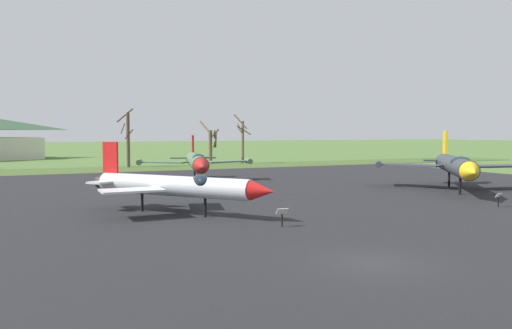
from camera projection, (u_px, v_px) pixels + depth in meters
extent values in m
plane|color=#4C6B33|center=(372.00, 263.00, 19.93)|extent=(600.00, 600.00, 0.00)
cube|color=black|center=(207.00, 203.00, 37.18)|extent=(84.76, 63.68, 0.05)
cube|color=#415828|center=(116.00, 169.00, 71.36)|extent=(144.76, 12.00, 0.06)
cylinder|color=silver|center=(172.00, 186.00, 31.67)|extent=(7.70, 9.52, 1.27)
cone|color=red|center=(262.00, 191.00, 28.78)|extent=(1.86, 1.93, 1.17)
cylinder|color=black|center=(103.00, 182.00, 34.31)|extent=(1.13, 1.10, 0.89)
ellipsoid|color=#19232D|center=(200.00, 182.00, 30.69)|extent=(0.96, 1.80, 0.90)
cube|color=silver|center=(132.00, 190.00, 30.04)|extent=(3.60, 2.13, 0.12)
cube|color=silver|center=(181.00, 183.00, 34.36)|extent=(3.00, 4.03, 0.12)
cube|color=red|center=(110.00, 157.00, 33.90)|extent=(0.87, 1.07, 2.07)
cube|color=silver|center=(101.00, 182.00, 33.00)|extent=(1.96, 1.89, 0.12)
cube|color=silver|center=(123.00, 180.00, 34.83)|extent=(1.96, 1.89, 0.12)
cylinder|color=black|center=(205.00, 208.00, 30.63)|extent=(0.17, 0.17, 1.19)
cylinder|color=black|center=(142.00, 203.00, 32.86)|extent=(0.17, 0.17, 1.19)
cylinder|color=black|center=(282.00, 221.00, 27.45)|extent=(0.08, 0.08, 0.73)
cube|color=white|center=(282.00, 211.00, 27.42)|extent=(0.66, 0.32, 0.34)
cylinder|color=#33383D|center=(455.00, 165.00, 44.74)|extent=(9.64, 11.78, 1.58)
cone|color=yellow|center=(472.00, 172.00, 37.03)|extent=(2.47, 2.59, 1.45)
cylinder|color=black|center=(443.00, 161.00, 51.72)|extent=(1.41, 1.36, 1.11)
ellipsoid|color=#19232D|center=(461.00, 163.00, 41.62)|extent=(1.09, 2.05, 1.03)
cube|color=#33383D|center=(410.00, 165.00, 47.33)|extent=(4.71, 6.20, 0.15)
cube|color=#33383D|center=(494.00, 166.00, 45.74)|extent=(6.06, 3.57, 0.15)
cylinder|color=#33383D|center=(379.00, 164.00, 48.63)|extent=(2.02, 2.36, 0.59)
cube|color=yellow|center=(445.00, 142.00, 50.59)|extent=(1.41, 1.74, 2.30)
cube|color=#33383D|center=(432.00, 160.00, 50.94)|extent=(2.25, 2.21, 0.15)
cube|color=#33383D|center=(457.00, 161.00, 50.43)|extent=(2.25, 2.21, 0.15)
cylinder|color=black|center=(460.00, 186.00, 41.91)|extent=(0.21, 0.21, 1.47)
cylinder|color=black|center=(449.00, 180.00, 47.77)|extent=(0.21, 0.21, 1.47)
cylinder|color=black|center=(498.00, 203.00, 34.76)|extent=(0.08, 0.08, 0.72)
cube|color=white|center=(498.00, 195.00, 34.73)|extent=(0.48, 0.29, 0.28)
cylinder|color=#4C6B47|center=(196.00, 162.00, 51.84)|extent=(4.91, 13.26, 1.54)
cone|color=#B21E1E|center=(202.00, 166.00, 44.27)|extent=(1.91, 2.40, 1.41)
cylinder|color=black|center=(193.00, 158.00, 58.68)|extent=(1.26, 1.09, 1.08)
ellipsoid|color=#19232D|center=(199.00, 159.00, 48.22)|extent=(1.13, 2.13, 1.07)
cube|color=#4C6B47|center=(164.00, 162.00, 53.02)|extent=(5.16, 4.94, 0.14)
cube|color=#4C6B47|center=(226.00, 161.00, 54.19)|extent=(5.36, 3.12, 0.14)
cylinder|color=#4C6B47|center=(139.00, 162.00, 53.20)|extent=(1.19, 2.52, 0.57)
cylinder|color=#4C6B47|center=(248.00, 161.00, 55.26)|extent=(1.19, 2.52, 0.57)
cube|color=#B21E1E|center=(193.00, 144.00, 57.77)|extent=(0.55, 1.46, 1.90)
cube|color=#4C6B47|center=(180.00, 158.00, 57.41)|extent=(2.55, 1.97, 0.14)
cube|color=#4C6B47|center=(206.00, 158.00, 57.92)|extent=(2.55, 1.97, 0.14)
cylinder|color=black|center=(198.00, 179.00, 49.05)|extent=(0.20, 0.20, 1.43)
cylinder|color=black|center=(195.00, 174.00, 54.81)|extent=(0.20, 0.20, 1.43)
cylinder|color=black|center=(202.00, 189.00, 43.95)|extent=(0.08, 0.08, 0.56)
cube|color=white|center=(201.00, 184.00, 43.93)|extent=(0.62, 0.22, 0.34)
cylinder|color=brown|center=(128.00, 140.00, 75.35)|extent=(0.51, 0.51, 8.17)
cylinder|color=brown|center=(123.00, 128.00, 75.31)|extent=(1.00, 1.57, 1.51)
cylinder|color=brown|center=(125.00, 115.00, 76.13)|extent=(2.58, 0.61, 2.18)
cylinder|color=brown|center=(129.00, 134.00, 75.91)|extent=(1.30, 0.72, 1.53)
cylinder|color=brown|center=(210.00, 147.00, 84.92)|extent=(0.62, 0.62, 5.57)
cylinder|color=brown|center=(215.00, 143.00, 85.14)|extent=(0.44, 1.81, 1.81)
cylinder|color=brown|center=(215.00, 134.00, 84.84)|extent=(0.89, 1.67, 1.51)
cylinder|color=brown|center=(216.00, 139.00, 84.95)|extent=(0.90, 2.02, 2.84)
cylinder|color=brown|center=(214.00, 134.00, 85.59)|extent=(1.35, 1.93, 1.90)
cylinder|color=brown|center=(205.00, 127.00, 83.83)|extent=(1.31, 2.41, 2.18)
cylinder|color=brown|center=(243.00, 142.00, 85.80)|extent=(0.43, 0.43, 7.13)
cylinder|color=brown|center=(240.00, 131.00, 85.17)|extent=(0.82, 1.47, 1.71)
cylinder|color=brown|center=(244.00, 130.00, 84.58)|extent=(2.34, 0.68, 1.57)
cylinder|color=brown|center=(240.00, 129.00, 85.23)|extent=(0.65, 1.32, 1.96)
cylinder|color=brown|center=(240.00, 122.00, 84.53)|extent=(1.91, 1.81, 2.54)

